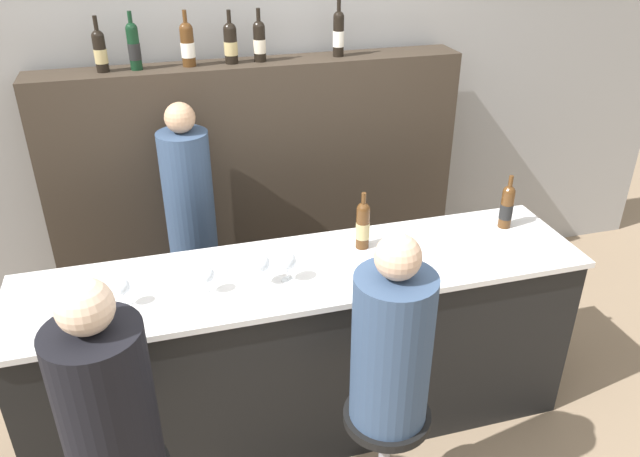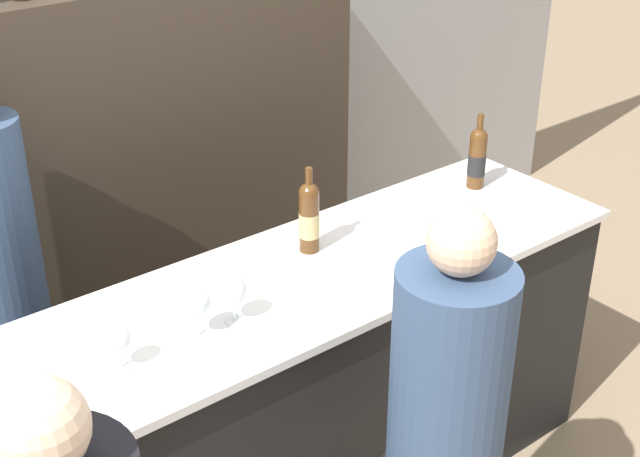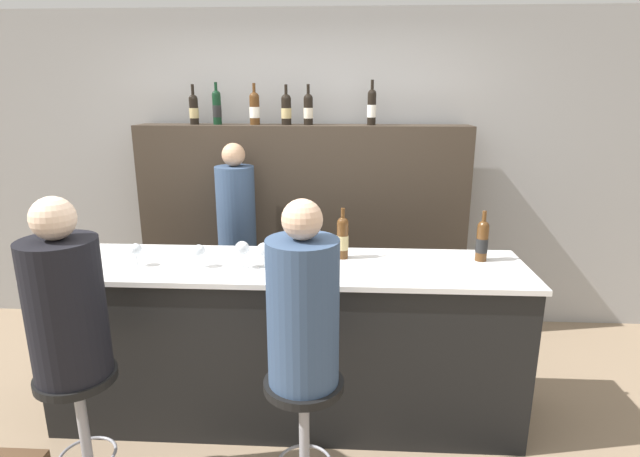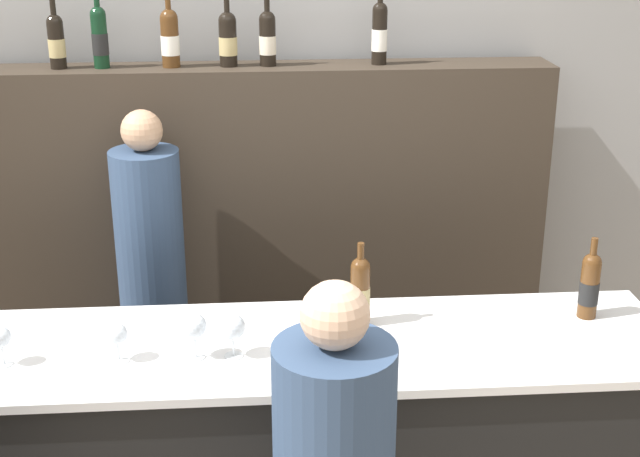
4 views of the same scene
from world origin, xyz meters
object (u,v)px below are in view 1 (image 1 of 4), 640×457
object	(u,v)px
wine_bottle_backbar_0	(100,50)
wine_bottle_backbar_4	(259,41)
wine_bottle_backbar_1	(134,46)
wine_glass_1	(207,276)
wine_glass_3	(287,262)
wine_glass_0	(123,288)
wine_bottle_counter_1	(507,206)
wine_bottle_backbar_5	(339,33)
wine_glass_2	(261,264)
guest_seated_right	(392,343)
wine_bottle_backbar_2	(187,44)
wine_bottle_counter_0	(363,225)
bartender	(194,240)
bar_stool_right	(385,438)
wine_bottle_backbar_3	(231,43)
guest_seated_left	(105,397)

from	to	relation	value
wine_bottle_backbar_0	wine_bottle_backbar_4	xyz separation A→B (m)	(0.90, 0.00, 0.00)
wine_bottle_backbar_0	wine_bottle_backbar_1	distance (m)	0.18
wine_glass_1	wine_glass_3	size ratio (longest dim) A/B	0.88
wine_bottle_backbar_1	wine_glass_0	world-z (taller)	wine_bottle_backbar_1
wine_bottle_backbar_0	wine_bottle_backbar_4	distance (m)	0.90
wine_bottle_counter_1	wine_bottle_backbar_5	size ratio (longest dim) A/B	0.89
wine_bottle_backbar_1	wine_glass_2	world-z (taller)	wine_bottle_backbar_1
wine_bottle_counter_1	guest_seated_right	world-z (taller)	guest_seated_right
wine_bottle_counter_1	wine_bottle_backbar_2	size ratio (longest dim) A/B	0.96
wine_glass_0	wine_glass_3	size ratio (longest dim) A/B	0.89
wine_bottle_backbar_5	wine_glass_0	world-z (taller)	wine_bottle_backbar_5
wine_bottle_counter_0	wine_bottle_backbar_4	xyz separation A→B (m)	(-0.29, 1.10, 0.71)
guest_seated_right	wine_bottle_backbar_1	bearing A→B (deg)	113.52
wine_bottle_backbar_0	wine_glass_2	bearing A→B (deg)	-64.42
guest_seated_right	bartender	distance (m)	1.73
bar_stool_right	wine_bottle_counter_0	bearing A→B (deg)	78.78
wine_bottle_counter_0	wine_glass_1	distance (m)	0.84
wine_glass_1	wine_bottle_backbar_4	bearing A→B (deg)	68.07
wine_bottle_backbar_1	wine_glass_3	world-z (taller)	wine_bottle_backbar_1
wine_glass_2	bartender	xyz separation A→B (m)	(-0.25, 0.96, -0.36)
wine_bottle_backbar_3	guest_seated_left	xyz separation A→B (m)	(-0.79, -1.92, -0.79)
wine_bottle_backbar_4	wine_glass_3	world-z (taller)	wine_bottle_backbar_4
wine_bottle_counter_0	wine_bottle_backbar_5	xyz separation A→B (m)	(0.20, 1.10, 0.72)
wine_bottle_backbar_3	wine_glass_0	world-z (taller)	wine_bottle_backbar_3
wine_bottle_backbar_1	wine_glass_2	bearing A→B (deg)	-71.34
wine_bottle_counter_0	wine_bottle_backbar_1	world-z (taller)	wine_bottle_backbar_1
wine_bottle_counter_1	wine_bottle_backbar_5	xyz separation A→B (m)	(-0.62, 1.10, 0.73)
wine_bottle_counter_0	wine_bottle_backbar_2	xyz separation A→B (m)	(-0.70, 1.10, 0.71)
wine_bottle_counter_1	wine_bottle_backbar_4	size ratio (longest dim) A/B	0.99
guest_seated_left	wine_bottle_backbar_0	bearing A→B (deg)	88.21
wine_glass_0	bartender	size ratio (longest dim) A/B	0.08
wine_bottle_backbar_2	wine_glass_1	bearing A→B (deg)	-94.64
bar_stool_right	wine_glass_0	bearing A→B (deg)	148.38
wine_bottle_backbar_1	wine_bottle_backbar_5	size ratio (longest dim) A/B	0.95
bar_stool_right	wine_bottle_counter_1	bearing A→B (deg)	40.07
wine_bottle_counter_1	guest_seated_left	xyz separation A→B (m)	(-2.06, -0.83, -0.08)
wine_bottle_backbar_0	wine_glass_1	world-z (taller)	wine_bottle_backbar_0
wine_bottle_counter_1	wine_glass_2	size ratio (longest dim) A/B	1.92
wine_bottle_counter_0	guest_seated_right	xyz separation A→B (m)	(-0.16, -0.83, -0.08)
wine_bottle_backbar_1	guest_seated_left	world-z (taller)	wine_bottle_backbar_1
wine_bottle_backbar_1	bartender	distance (m)	1.17
wine_bottle_counter_0	wine_bottle_backbar_3	size ratio (longest dim) A/B	1.01
wine_glass_1	wine_bottle_backbar_1	bearing A→B (deg)	98.35
wine_glass_1	bar_stool_right	world-z (taller)	wine_glass_1
wine_glass_0	wine_bottle_backbar_3	bearing A→B (deg)	61.10
wine_bottle_backbar_3	wine_bottle_backbar_4	world-z (taller)	wine_bottle_backbar_4
wine_bottle_counter_0	wine_glass_2	size ratio (longest dim) A/B	1.96
wine_bottle_backbar_1	wine_glass_2	size ratio (longest dim) A/B	2.05
wine_bottle_backbar_4	wine_bottle_backbar_5	distance (m)	0.49
wine_glass_1	guest_seated_left	bearing A→B (deg)	-124.90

